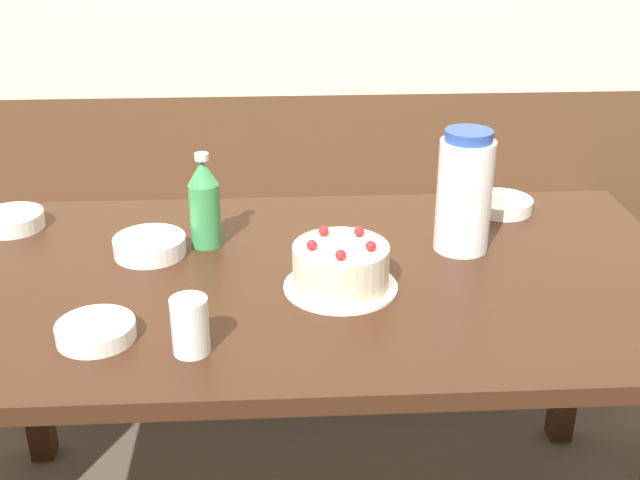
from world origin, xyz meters
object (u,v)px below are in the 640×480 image
Objects in this scene: birthday_cake at (341,267)px; bowl_sauce_shallow at (501,204)px; glass_water_tall at (190,326)px; water_pitcher at (464,192)px; soju_bottle at (205,202)px; bowl_rice_small at (150,246)px; bench_seat at (299,293)px; bowl_soup_white at (96,331)px; bowl_side_dish at (12,220)px.

bowl_sauce_shallow is (0.41, 0.37, -0.03)m from birthday_cake.
glass_water_tall is (-0.27, -0.21, 0.01)m from birthday_cake.
glass_water_tall is at bearing -141.64° from birthday_cake.
water_pitcher is 0.66m from glass_water_tall.
bowl_sauce_shallow is at bearing 41.76° from birthday_cake.
soju_bottle is at bearing 141.84° from birthday_cake.
birthday_cake is 1.52× the size of bowl_sauce_shallow.
soju_bottle reaches higher than bowl_rice_small.
glass_water_tall reaches higher than bench_seat.
water_pitcher is 0.54m from soju_bottle.
bowl_rice_small is 1.04× the size of bowl_sauce_shallow.
water_pitcher is at bearing -125.13° from bowl_sauce_shallow.
bowl_rice_small is 0.82m from bowl_sauce_shallow.
bowl_soup_white is 0.97× the size of bowl_side_dish.
bowl_side_dish is at bearing 170.67° from water_pitcher.
birthday_cake is 0.35m from soju_bottle.
bowl_sauce_shallow is at bearing 54.87° from water_pitcher.
bowl_soup_white is 0.56m from bowl_side_dish.
water_pitcher is 1.26× the size of soju_bottle.
soju_bottle is at bearing 174.93° from water_pitcher.
water_pitcher is at bearing -5.07° from soju_bottle.
soju_bottle reaches higher than bowl_side_dish.
bowl_sauce_shallow reaches higher than bench_seat.
birthday_cake reaches higher than glass_water_tall.
bowl_side_dish is (-0.66, -0.57, 0.51)m from bench_seat.
water_pitcher reaches higher than birthday_cake.
water_pitcher reaches higher than bowl_soup_white.
water_pitcher is 1.00m from bowl_side_dish.
bench_seat is at bearing 72.48° from soju_bottle.
bowl_sauce_shallow is (0.46, -0.53, 0.51)m from bench_seat.
bench_seat is 0.87m from bowl_sauce_shallow.
bench_seat is 1.25m from glass_water_tall.
birthday_cake reaches higher than bench_seat.
birthday_cake is at bearing -38.16° from soju_bottle.
bowl_side_dish is (-0.44, 0.11, -0.08)m from soju_bottle.
bowl_sauce_shallow is at bearing 32.01° from bowl_soup_white.
bowl_rice_small reaches higher than bench_seat.
bowl_side_dish reaches higher than bowl_sauce_shallow.
soju_bottle is 1.52× the size of bowl_soup_white.
birthday_cake is 0.85× the size of water_pitcher.
soju_bottle is at bearing -107.52° from bench_seat.
bowl_soup_white is at bearing -60.08° from bowl_side_dish.
bowl_rice_small is at bearing -25.36° from bowl_side_dish.
water_pitcher is 1.79× the size of bowl_sauce_shallow.
bowl_sauce_shallow is 0.89m from glass_water_tall.
bench_seat is 1.01m from bowl_side_dish.
bowl_soup_white is at bearing -159.62° from birthday_cake.
bench_seat is 0.95m from bowl_rice_small.
bench_seat is at bearing 70.33° from bowl_soup_white.
soju_bottle is 1.47× the size of bowl_side_dish.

